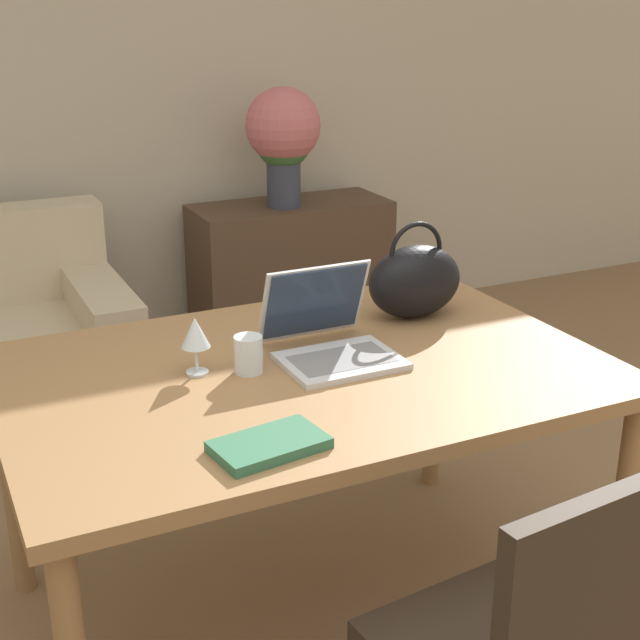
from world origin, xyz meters
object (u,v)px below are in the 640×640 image
flower_vase (283,135)px  drinking_glass (248,354)px  wine_glass (195,334)px  handbag (415,280)px  laptop (328,332)px

flower_vase → drinking_glass: bearing=-115.9°
drinking_glass → wine_glass: wine_glass is taller
handbag → drinking_glass: bearing=-163.6°
drinking_glass → handbag: bearing=16.4°
drinking_glass → flower_vase: flower_vase is taller
handbag → flower_vase: size_ratio=0.53×
laptop → drinking_glass: (-0.23, -0.02, -0.01)m
laptop → drinking_glass: 0.23m
flower_vase → handbag: bearing=-100.5°
wine_glass → flower_vase: flower_vase is taller
handbag → flower_vase: bearing=79.5°
drinking_glass → wine_glass: 0.14m
drinking_glass → wine_glass: bearing=158.0°
flower_vase → laptop: bearing=-110.0°
flower_vase → wine_glass: bearing=-119.4°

